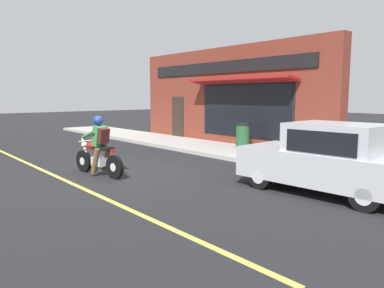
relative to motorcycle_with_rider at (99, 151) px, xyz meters
name	(u,v)px	position (x,y,z in m)	size (l,w,h in m)	color
ground_plane	(129,172)	(0.83, -0.17, -0.68)	(80.00, 80.00, 0.00)	black
sidewalk_curb	(191,145)	(5.60, 2.83, -0.61)	(2.60, 22.00, 0.14)	#ADAAA3
lane_stripe	(30,165)	(-0.97, 2.83, -0.67)	(0.12, 19.80, 0.01)	#D1C64C
storefront_building	(225,97)	(7.13, 2.32, 1.43)	(1.25, 10.98, 4.20)	maroon
motorcycle_with_rider	(99,151)	(0.00, 0.00, 0.00)	(0.68, 2.01, 1.62)	black
car_hatchback	(327,159)	(3.01, -5.00, 0.09)	(1.86, 3.87, 1.57)	black
trash_bin	(243,136)	(6.15, 0.37, -0.04)	(0.56, 0.56, 0.98)	#23512D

